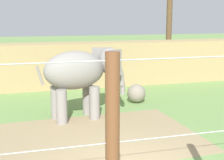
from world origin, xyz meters
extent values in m
cube|color=#937F5B|center=(-0.27, 2.51, 0.00)|extent=(6.71, 5.02, 0.01)
cube|color=tan|center=(0.00, 10.67, 1.24)|extent=(36.00, 1.80, 2.48)
cylinder|color=gray|center=(-0.08, 5.14, 0.64)|extent=(0.40, 0.40, 1.29)
cylinder|color=gray|center=(0.05, 4.45, 0.64)|extent=(0.40, 0.40, 1.29)
cylinder|color=gray|center=(-1.37, 4.90, 0.64)|extent=(0.40, 0.40, 1.29)
cylinder|color=gray|center=(-1.24, 4.21, 0.64)|extent=(0.40, 0.40, 1.29)
ellipsoid|color=gray|center=(-0.66, 4.68, 1.91)|extent=(2.58, 1.70, 1.47)
ellipsoid|color=gray|center=(0.82, 4.95, 2.17)|extent=(1.08, 1.16, 1.06)
cube|color=gray|center=(0.62, 5.47, 2.17)|extent=(0.82, 0.30, 1.01)
cube|color=gray|center=(0.82, 4.39, 2.17)|extent=(0.73, 0.55, 1.01)
cylinder|color=gray|center=(1.20, 5.02, 1.79)|extent=(0.50, 0.37, 0.58)
cylinder|color=gray|center=(1.31, 5.04, 1.39)|extent=(0.36, 0.30, 0.54)
cylinder|color=gray|center=(1.38, 5.05, 1.01)|extent=(0.22, 0.22, 0.51)
cylinder|color=gray|center=(-1.97, 4.43, 1.82)|extent=(0.29, 0.14, 0.73)
sphere|color=gray|center=(2.46, 6.32, 0.43)|extent=(0.86, 0.86, 0.86)
cylinder|color=brown|center=(-1.27, -2.78, 1.70)|extent=(0.23, 0.23, 3.40)
cylinder|color=#B7B7BC|center=(0.00, -2.78, 1.94)|extent=(8.20, 0.02, 0.02)
cylinder|color=#B7B7BC|center=(0.00, -2.78, 3.27)|extent=(8.20, 0.02, 0.02)
cylinder|color=brown|center=(8.73, 16.25, 3.18)|extent=(0.44, 0.44, 6.37)
camera|label=1|loc=(-2.62, -7.54, 3.92)|focal=52.58mm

